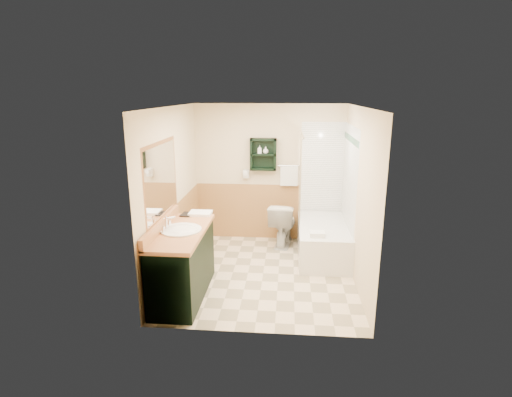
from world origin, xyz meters
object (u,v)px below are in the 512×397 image
(vanity, at_px, (183,263))
(vanity_book, at_px, (181,208))
(toilet, at_px, (283,224))
(hair_dryer, at_px, (246,174))
(soap_bottle_b, at_px, (266,151))
(wall_shelf, at_px, (263,154))
(soap_bottle_a, at_px, (260,152))
(bathtub, at_px, (323,241))

(vanity, height_order, vanity_book, vanity_book)
(vanity_book, bearing_deg, toilet, 48.59)
(vanity, bearing_deg, hair_dryer, 74.63)
(toilet, relative_size, soap_bottle_b, 6.39)
(vanity, distance_m, soap_bottle_b, 2.60)
(soap_bottle_b, bearing_deg, vanity, -113.70)
(wall_shelf, distance_m, soap_bottle_a, 0.08)
(vanity_book, bearing_deg, soap_bottle_a, 62.56)
(vanity, xyz_separation_m, vanity_book, (-0.17, 0.64, 0.55))
(vanity_book, bearing_deg, bathtub, 27.51)
(wall_shelf, relative_size, soap_bottle_b, 4.63)
(vanity_book, height_order, soap_bottle_a, soap_bottle_a)
(soap_bottle_a, height_order, soap_bottle_b, soap_bottle_b)
(toilet, height_order, soap_bottle_b, soap_bottle_b)
(bathtub, height_order, toilet, toilet)
(vanity_book, xyz_separation_m, soap_bottle_b, (1.10, 1.49, 0.61))
(wall_shelf, relative_size, vanity_book, 2.68)
(hair_dryer, relative_size, bathtub, 0.16)
(wall_shelf, distance_m, vanity, 2.57)
(vanity, bearing_deg, vanity_book, 104.39)
(wall_shelf, height_order, toilet, wall_shelf)
(toilet, bearing_deg, vanity, 65.16)
(soap_bottle_a, bearing_deg, toilet, -25.53)
(hair_dryer, bearing_deg, vanity_book, -116.55)
(hair_dryer, bearing_deg, toilet, -19.30)
(bathtub, distance_m, toilet, 0.83)
(wall_shelf, relative_size, bathtub, 0.37)
(toilet, xyz_separation_m, vanity_book, (-1.42, -1.29, 0.63))
(vanity_book, bearing_deg, wall_shelf, 61.08)
(toilet, height_order, vanity_book, vanity_book)
(hair_dryer, height_order, vanity, hair_dryer)
(bathtub, relative_size, toilet, 1.97)
(bathtub, bearing_deg, toilet, 143.84)
(hair_dryer, xyz_separation_m, soap_bottle_b, (0.34, -0.03, 0.41))
(vanity, xyz_separation_m, toilet, (1.26, 1.93, -0.08))
(vanity, bearing_deg, wall_shelf, 67.30)
(vanity_book, relative_size, soap_bottle_b, 1.72)
(bathtub, distance_m, vanity_book, 2.35)
(wall_shelf, distance_m, bathtub, 1.78)
(hair_dryer, xyz_separation_m, toilet, (0.66, -0.23, -0.83))
(wall_shelf, bearing_deg, soap_bottle_b, -6.81)
(vanity, distance_m, soap_bottle_a, 2.56)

